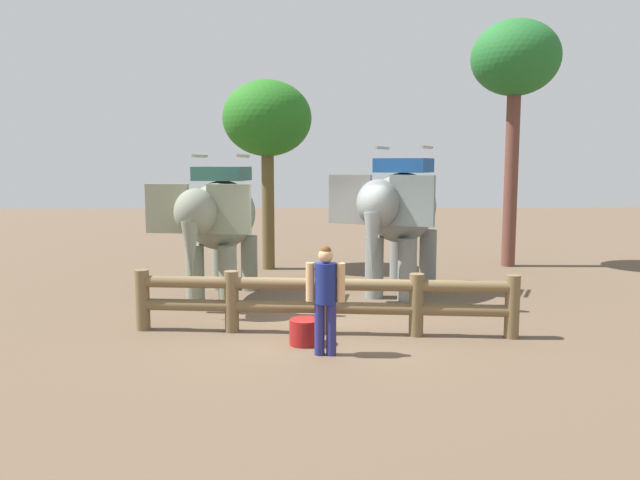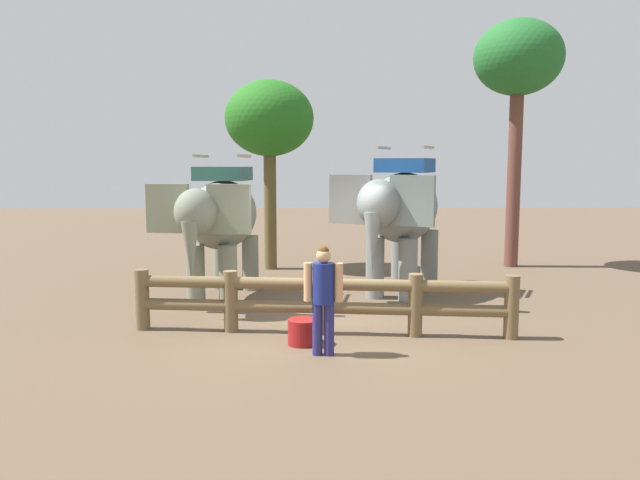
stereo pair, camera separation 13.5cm
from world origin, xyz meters
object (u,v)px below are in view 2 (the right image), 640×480
object	(u,v)px
elephant_near_left	(220,219)
elephant_center	(401,211)
log_fence	(322,299)
tourist_woman_in_black	(323,292)
tree_back_center	(518,64)
feed_bucket	(303,332)
tree_far_left	(269,121)

from	to	relation	value
elephant_near_left	elephant_center	xyz separation A→B (m)	(3.87, 0.51, 0.11)
log_fence	elephant_near_left	size ratio (longest dim) A/B	1.77
tourist_woman_in_black	tree_back_center	distance (m)	10.76
elephant_near_left	feed_bucket	distance (m)	4.09
log_fence	tree_far_left	size ratio (longest dim) A/B	1.27
log_fence	tree_back_center	bearing A→B (deg)	51.53
log_fence	elephant_center	world-z (taller)	elephant_center
tree_far_left	elephant_center	bearing A→B (deg)	-47.56
elephant_center	feed_bucket	size ratio (longest dim) A/B	7.85
tourist_woman_in_black	feed_bucket	bearing A→B (deg)	118.62
elephant_near_left	log_fence	bearing A→B (deg)	-52.96
tourist_woman_in_black	log_fence	bearing A→B (deg)	89.82
log_fence	elephant_center	size ratio (longest dim) A/B	1.68
log_fence	feed_bucket	xyz separation A→B (m)	(-0.31, -0.62, -0.40)
tourist_woman_in_black	feed_bucket	size ratio (longest dim) A/B	3.38
elephant_center	tree_far_left	bearing A→B (deg)	132.44
elephant_near_left	elephant_center	bearing A→B (deg)	7.49
elephant_center	feed_bucket	xyz separation A→B (m)	(-2.11, -3.87, -1.63)
elephant_near_left	tourist_woman_in_black	bearing A→B (deg)	-62.22
tourist_woman_in_black	tree_far_left	xyz separation A→B (m)	(-1.26, 7.78, 3.04)
tourist_woman_in_black	elephant_near_left	bearing A→B (deg)	117.78
tourist_woman_in_black	tree_far_left	size ratio (longest dim) A/B	0.33
log_fence	feed_bucket	world-z (taller)	log_fence
tree_back_center	feed_bucket	distance (m)	10.86
tree_far_left	feed_bucket	distance (m)	8.21
elephant_near_left	tree_far_left	xyz separation A→B (m)	(0.81, 3.86, 2.27)
log_fence	feed_bucket	bearing A→B (deg)	-116.51
tourist_woman_in_black	tree_back_center	size ratio (longest dim) A/B	0.25
tree_far_left	tree_back_center	xyz separation A→B (m)	(6.73, 0.28, 1.55)
log_fence	feed_bucket	size ratio (longest dim) A/B	13.16
elephant_center	tourist_woman_in_black	xyz separation A→B (m)	(-1.81, -4.43, -0.87)
tree_far_left	feed_bucket	xyz separation A→B (m)	(0.95, -7.22, -3.79)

